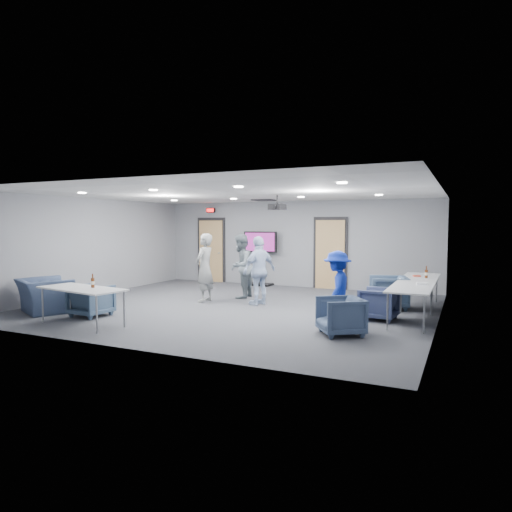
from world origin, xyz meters
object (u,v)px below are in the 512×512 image
at_px(person_a, 205,268).
at_px(chair_front_b, 44,296).
at_px(chair_front_a, 91,300).
at_px(bottle_front, 93,283).
at_px(chair_right_b, 378,304).
at_px(chair_right_a, 388,292).
at_px(bottle_right, 426,274).
at_px(table_right_b, 411,289).
at_px(projector, 277,207).
at_px(person_b, 241,266).
at_px(table_front_left, 82,290).
at_px(tv_stand, 260,255).
at_px(chair_right_c, 340,316).
at_px(person_c, 259,271).
at_px(table_right_a, 420,278).
at_px(person_d, 337,288).

relative_size(person_a, chair_front_b, 1.50).
bearing_deg(chair_front_a, bottle_front, 140.28).
bearing_deg(person_a, chair_right_b, 85.34).
bearing_deg(chair_right_a, bottle_front, -65.96).
distance_m(person_a, bottle_right, 5.36).
bearing_deg(chair_front_a, person_a, -112.30).
xyz_separation_m(chair_right_a, chair_right_b, (0.00, -1.34, -0.06)).
xyz_separation_m(chair_right_a, bottle_front, (-5.02, -4.18, 0.44)).
relative_size(person_a, table_right_b, 0.90).
height_order(table_right_b, projector, projector).
height_order(person_b, bottle_right, person_b).
relative_size(table_front_left, bottle_right, 6.97).
distance_m(tv_stand, projector, 3.74).
bearing_deg(chair_front_a, chair_right_c, -170.09).
relative_size(person_c, chair_front_a, 2.24).
bearing_deg(bottle_right, chair_front_a, -149.14).
height_order(person_c, chair_front_a, person_c).
xyz_separation_m(chair_right_b, chair_front_a, (-5.66, -2.25, 0.01)).
bearing_deg(chair_right_a, chair_right_c, -23.05).
xyz_separation_m(person_b, projector, (1.23, -0.44, 1.55)).
relative_size(person_a, person_c, 1.03).
bearing_deg(tv_stand, bottle_right, -22.69).
height_order(person_c, chair_right_b, person_c).
bearing_deg(table_right_b, tv_stand, 52.81).
xyz_separation_m(chair_right_b, tv_stand, (-4.41, 3.79, 0.66)).
distance_m(person_a, chair_right_b, 4.46).
xyz_separation_m(chair_right_c, tv_stand, (-4.03, 5.42, 0.65)).
bearing_deg(table_front_left, bottle_right, 46.32).
distance_m(table_front_left, projector, 4.89).
height_order(chair_front_a, projector, projector).
height_order(chair_front_a, chair_front_b, chair_front_b).
xyz_separation_m(person_b, table_front_left, (-1.35, -4.23, -0.17)).
distance_m(table_right_b, projector, 3.79).
relative_size(chair_right_c, table_right_b, 0.39).
height_order(table_right_a, projector, projector).
height_order(tv_stand, projector, projector).
bearing_deg(chair_right_b, chair_front_a, -63.04).
bearing_deg(table_right_a, projector, 107.38).
bearing_deg(person_b, table_front_left, -21.98).
height_order(person_a, person_d, person_a).
bearing_deg(person_b, table_right_b, 69.41).
bearing_deg(table_right_a, table_front_left, 129.48).
height_order(chair_right_a, chair_front_a, chair_right_a).
distance_m(person_a, chair_front_a, 2.94).
height_order(person_b, chair_front_a, person_b).
relative_size(chair_right_b, bottle_front, 2.62).
bearing_deg(table_right_b, projector, 74.93).
distance_m(person_c, bottle_front, 3.97).
xyz_separation_m(chair_right_c, table_right_a, (1.03, 3.49, 0.35)).
relative_size(chair_front_b, table_right_b, 0.60).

